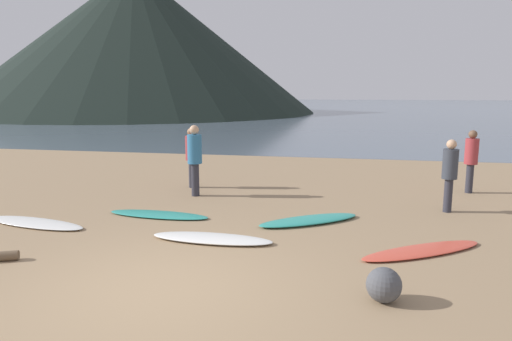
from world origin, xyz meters
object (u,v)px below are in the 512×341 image
at_px(surfboard_0, 35,223).
at_px(surfboard_2, 212,238).
at_px(person_0, 192,153).
at_px(surfboard_1, 159,215).
at_px(surfboard_3, 309,220).
at_px(beach_rock_near, 384,285).
at_px(person_2, 195,155).
at_px(surfboard_4, 422,250).
at_px(person_3, 450,170).
at_px(person_1, 471,156).

relative_size(surfboard_0, surfboard_2, 1.06).
relative_size(surfboard_0, person_0, 1.44).
xyz_separation_m(surfboard_1, surfboard_3, (3.06, 0.14, 0.02)).
height_order(surfboard_2, beach_rock_near, beach_rock_near).
distance_m(surfboard_0, person_2, 3.83).
height_order(surfboard_1, surfboard_2, surfboard_2).
height_order(person_0, beach_rock_near, person_0).
xyz_separation_m(surfboard_0, surfboard_3, (5.13, 1.18, 0.01)).
xyz_separation_m(surfboard_4, beach_rock_near, (-0.72, -1.93, 0.18)).
height_order(surfboard_1, person_0, person_0).
distance_m(surfboard_3, person_3, 3.22).
relative_size(surfboard_0, beach_rock_near, 5.22).
bearing_deg(person_3, surfboard_3, -7.85).
height_order(surfboard_2, surfboard_3, surfboard_3).
distance_m(person_2, person_3, 5.71).
distance_m(surfboard_1, person_1, 7.67).
height_order(surfboard_0, person_2, person_2).
relative_size(surfboard_0, surfboard_3, 1.06).
bearing_deg(beach_rock_near, person_1, 69.76).
relative_size(surfboard_4, person_0, 1.46).
bearing_deg(person_2, surfboard_3, 56.00).
height_order(surfboard_4, person_1, person_1).
height_order(surfboard_0, person_1, person_1).
bearing_deg(beach_rock_near, surfboard_3, 109.95).
distance_m(surfboard_4, person_3, 2.99).
bearing_deg(surfboard_3, beach_rock_near, -104.70).
xyz_separation_m(surfboard_0, person_2, (2.22, 2.97, 0.98)).
distance_m(surfboard_2, person_1, 7.20).
bearing_deg(surfboard_1, person_1, 31.49).
bearing_deg(surfboard_1, surfboard_3, 6.05).
bearing_deg(person_0, surfboard_3, -5.82).
height_order(surfboard_1, surfboard_3, surfboard_3).
bearing_deg(surfboard_0, surfboard_3, 23.04).
distance_m(surfboard_1, surfboard_2, 2.02).
xyz_separation_m(person_0, beach_rock_near, (4.50, -5.99, -0.71)).
bearing_deg(surfboard_0, surfboard_2, 5.68).
relative_size(surfboard_3, person_1, 1.36).
bearing_deg(beach_rock_near, surfboard_0, 161.65).
xyz_separation_m(surfboard_2, surfboard_4, (3.44, 0.11, -0.01)).
relative_size(surfboard_2, person_3, 1.38).
bearing_deg(person_3, person_0, -46.51).
bearing_deg(person_0, person_3, 21.11).
bearing_deg(surfboard_2, surfboard_3, 44.87).
xyz_separation_m(surfboard_2, person_1, (5.20, 4.90, 0.88)).
relative_size(person_2, beach_rock_near, 3.97).
bearing_deg(person_3, person_1, -147.39).
height_order(person_3, beach_rock_near, person_3).
bearing_deg(surfboard_2, beach_rock_near, -32.64).
height_order(surfboard_2, surfboard_4, surfboard_2).
bearing_deg(surfboard_3, surfboard_1, 147.99).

